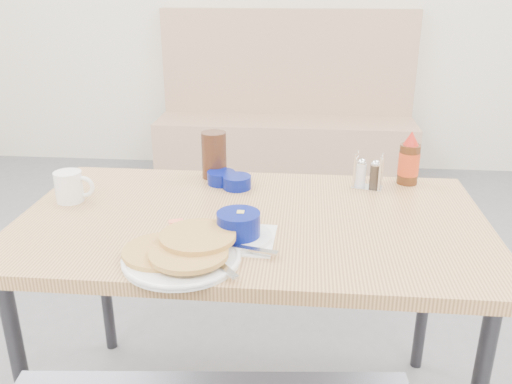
# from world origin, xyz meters

# --- Properties ---
(booth_bench) EXTENTS (1.90, 0.56, 1.22)m
(booth_bench) POSITION_xyz_m (0.00, 2.78, 0.35)
(booth_bench) COLOR tan
(booth_bench) RESTS_ON ground
(dining_table) EXTENTS (1.40, 0.80, 0.76)m
(dining_table) POSITION_xyz_m (0.00, 0.25, 0.70)
(dining_table) COLOR tan
(dining_table) RESTS_ON ground
(pancake_plate) EXTENTS (0.31, 0.30, 0.05)m
(pancake_plate) POSITION_xyz_m (-0.15, -0.03, 0.78)
(pancake_plate) COLOR white
(pancake_plate) RESTS_ON dining_table
(coffee_mug) EXTENTS (0.13, 0.09, 0.10)m
(coffee_mug) POSITION_xyz_m (-0.59, 0.32, 0.81)
(coffee_mug) COLOR white
(coffee_mug) RESTS_ON dining_table
(grits_setting) EXTENTS (0.22, 0.21, 0.08)m
(grits_setting) POSITION_xyz_m (-0.02, 0.10, 0.79)
(grits_setting) COLOR white
(grits_setting) RESTS_ON dining_table
(creamer_bowl) EXTENTS (0.10, 0.10, 0.04)m
(creamer_bowl) POSITION_xyz_m (-0.13, 0.52, 0.78)
(creamer_bowl) COLOR #040F67
(creamer_bowl) RESTS_ON dining_table
(butter_bowl) EXTENTS (0.10, 0.10, 0.04)m
(butter_bowl) POSITION_xyz_m (-0.07, 0.49, 0.78)
(butter_bowl) COLOR #040F67
(butter_bowl) RESTS_ON dining_table
(amber_tumbler) EXTENTS (0.09, 0.09, 0.17)m
(amber_tumbler) POSITION_xyz_m (-0.17, 0.59, 0.84)
(amber_tumbler) COLOR #3A1E12
(amber_tumbler) RESTS_ON dining_table
(condiment_caddy) EXTENTS (0.11, 0.08, 0.12)m
(condiment_caddy) POSITION_xyz_m (0.37, 0.53, 0.80)
(condiment_caddy) COLOR silver
(condiment_caddy) RESTS_ON dining_table
(syrup_bottle) EXTENTS (0.07, 0.07, 0.19)m
(syrup_bottle) POSITION_xyz_m (0.51, 0.59, 0.84)
(syrup_bottle) COLOR #47230F
(syrup_bottle) RESTS_ON dining_table
(sugar_wrapper) EXTENTS (0.05, 0.04, 0.00)m
(sugar_wrapper) POSITION_xyz_m (-0.22, 0.20, 0.76)
(sugar_wrapper) COLOR #FC7254
(sugar_wrapper) RESTS_ON dining_table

